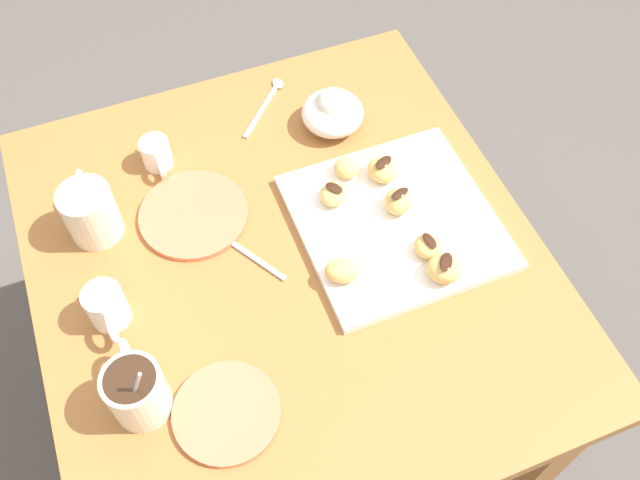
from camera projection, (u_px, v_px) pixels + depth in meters
name	position (u px, v px, depth m)	size (l,w,h in m)	color
ground_plane	(298.00, 408.00, 1.72)	(8.00, 8.00, 0.00)	#514C47
dining_table	(290.00, 297.00, 1.25)	(0.88, 0.81, 0.70)	#A36633
pastry_plate_square	(396.00, 222.00, 1.16)	(0.32, 0.32, 0.02)	white
coffee_mug_cream_left	(136.00, 390.00, 0.95)	(0.12, 0.08, 0.15)	silver
coffee_mug_cream_right	(90.00, 211.00, 1.12)	(0.13, 0.09, 0.10)	silver
cream_pitcher_white	(106.00, 306.00, 1.04)	(0.10, 0.06, 0.07)	white
ice_cream_bowl	(333.00, 111.00, 1.26)	(0.11, 0.11, 0.08)	white
chocolate_sauce_pitcher	(156.00, 152.00, 1.22)	(0.09, 0.05, 0.06)	white
saucer_coral_left	(194.00, 214.00, 1.17)	(0.18, 0.18, 0.01)	#E5704C
saucer_coral_right	(227.00, 413.00, 0.98)	(0.15, 0.15, 0.01)	#E5704C
loose_spoon_near_saucer	(268.00, 100.00, 1.32)	(0.13, 0.12, 0.01)	silver
loose_spoon_by_plate	(237.00, 246.00, 1.14)	(0.14, 0.09, 0.01)	silver
beignet_0	(444.00, 269.00, 1.08)	(0.05, 0.05, 0.04)	#E5B260
chocolate_drizzle_0	(446.00, 262.00, 1.06)	(0.03, 0.02, 0.01)	#381E11
beignet_1	(347.00, 167.00, 1.20)	(0.04, 0.04, 0.03)	#E5B260
beignet_2	(383.00, 170.00, 1.19)	(0.05, 0.05, 0.04)	#E5B260
chocolate_drizzle_2	(384.00, 162.00, 1.17)	(0.04, 0.02, 0.01)	#381E11
beignet_3	(399.00, 201.00, 1.15)	(0.05, 0.05, 0.04)	#E5B260
chocolate_drizzle_3	(400.00, 194.00, 1.13)	(0.04, 0.02, 0.01)	#381E11
beignet_4	(428.00, 246.00, 1.11)	(0.05, 0.05, 0.03)	#E5B260
chocolate_drizzle_4	(430.00, 241.00, 1.09)	(0.03, 0.02, 0.01)	#381E11
beignet_5	(334.00, 194.00, 1.16)	(0.05, 0.05, 0.03)	#E5B260
chocolate_drizzle_5	(334.00, 188.00, 1.15)	(0.03, 0.02, 0.01)	#381E11
beignet_6	(343.00, 271.00, 1.08)	(0.04, 0.06, 0.03)	#E5B260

